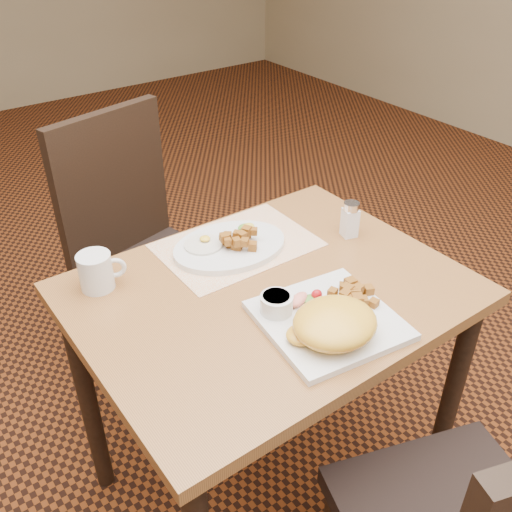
% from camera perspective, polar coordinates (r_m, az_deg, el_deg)
% --- Properties ---
extents(ground, '(8.00, 8.00, 0.00)m').
position_cam_1_polar(ground, '(1.90, 1.09, -21.61)').
color(ground, black).
rests_on(ground, ground).
extents(table, '(0.90, 0.70, 0.75)m').
position_cam_1_polar(table, '(1.43, 1.36, -6.70)').
color(table, '#9A612F').
rests_on(table, ground).
extents(chair_far, '(0.51, 0.52, 0.97)m').
position_cam_1_polar(chair_far, '(1.96, -11.49, 1.24)').
color(chair_far, black).
rests_on(chair_far, ground).
extents(placemat, '(0.40, 0.28, 0.00)m').
position_cam_1_polar(placemat, '(1.51, -1.91, 1.10)').
color(placemat, white).
rests_on(placemat, table).
extents(plate_square, '(0.32, 0.32, 0.02)m').
position_cam_1_polar(plate_square, '(1.26, 7.21, -6.40)').
color(plate_square, silver).
rests_on(plate_square, table).
extents(plate_oval, '(0.33, 0.26, 0.02)m').
position_cam_1_polar(plate_oval, '(1.49, -2.64, 0.96)').
color(plate_oval, silver).
rests_on(plate_oval, placemat).
extents(hollandaise_mound, '(0.19, 0.16, 0.07)m').
position_cam_1_polar(hollandaise_mound, '(1.19, 7.81, -6.74)').
color(hollandaise_mound, yellow).
rests_on(hollandaise_mound, plate_square).
extents(ramekin, '(0.07, 0.07, 0.04)m').
position_cam_1_polar(ramekin, '(1.25, 2.07, -4.72)').
color(ramekin, silver).
rests_on(ramekin, plate_square).
extents(garnish_sq, '(0.09, 0.05, 0.03)m').
position_cam_1_polar(garnish_sq, '(1.29, 4.96, -4.23)').
color(garnish_sq, '#387223').
rests_on(garnish_sq, plate_square).
extents(fried_egg, '(0.10, 0.10, 0.02)m').
position_cam_1_polar(fried_egg, '(1.48, -5.27, 1.23)').
color(fried_egg, white).
rests_on(fried_egg, plate_oval).
extents(garnish_ov, '(0.05, 0.04, 0.02)m').
position_cam_1_polar(garnish_ov, '(1.54, -0.94, 2.92)').
color(garnish_ov, '#387223').
rests_on(garnish_ov, plate_oval).
extents(salt_shaker, '(0.05, 0.05, 0.10)m').
position_cam_1_polar(salt_shaker, '(1.55, 9.39, 3.69)').
color(salt_shaker, white).
rests_on(salt_shaker, table).
extents(coffee_mug, '(0.11, 0.08, 0.09)m').
position_cam_1_polar(coffee_mug, '(1.39, -15.64, -1.49)').
color(coffee_mug, silver).
rests_on(coffee_mug, table).
extents(home_fries_sq, '(0.12, 0.11, 0.04)m').
position_cam_1_polar(home_fries_sq, '(1.30, 9.64, -3.86)').
color(home_fries_sq, '#9B5B19').
rests_on(home_fries_sq, plate_square).
extents(home_fries_ov, '(0.11, 0.11, 0.04)m').
position_cam_1_polar(home_fries_ov, '(1.47, -1.78, 1.69)').
color(home_fries_ov, '#9B5B19').
rests_on(home_fries_ov, plate_oval).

